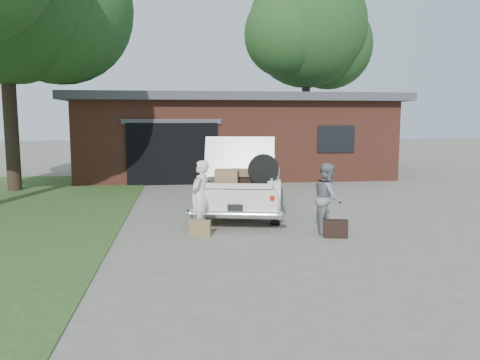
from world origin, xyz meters
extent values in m
plane|color=gray|center=(0.00, 0.00, 0.00)|extent=(90.00, 90.00, 0.00)
cube|color=#2D4C1E|center=(-5.50, 3.00, 0.01)|extent=(6.00, 16.00, 0.02)
cube|color=brown|center=(1.00, 11.50, 1.50)|extent=(12.00, 7.00, 3.00)
cube|color=#4C4C51|center=(1.00, 11.50, 3.15)|extent=(12.80, 7.80, 0.30)
cube|color=black|center=(-1.50, 8.05, 1.10)|extent=(3.20, 0.30, 2.20)
cube|color=#4C4C51|center=(-1.50, 7.98, 2.25)|extent=(3.50, 0.12, 0.18)
cube|color=black|center=(4.50, 7.98, 1.60)|extent=(1.40, 0.08, 1.00)
cylinder|color=#38281E|center=(-6.63, 7.22, 2.68)|extent=(0.44, 0.44, 5.37)
sphere|color=#255523|center=(-5.15, 7.88, 5.94)|extent=(4.93, 4.93, 4.93)
cylinder|color=#38281E|center=(5.51, 16.06, 2.85)|extent=(0.44, 0.44, 5.70)
sphere|color=#255523|center=(5.51, 16.06, 7.13)|extent=(6.28, 6.28, 6.28)
sphere|color=#255523|center=(6.92, 16.69, 6.31)|extent=(4.71, 4.71, 4.71)
sphere|color=#255523|center=(4.25, 15.28, 6.62)|extent=(4.40, 4.40, 4.40)
cube|color=beige|center=(0.41, 2.97, 0.58)|extent=(2.72, 4.92, 0.60)
cube|color=beige|center=(0.47, 3.24, 1.12)|extent=(1.89, 2.14, 0.48)
cube|color=black|center=(0.66, 4.10, 1.10)|extent=(1.42, 0.38, 0.41)
cube|color=black|center=(0.28, 2.38, 1.10)|extent=(1.42, 0.38, 0.41)
cylinder|color=black|center=(-0.73, 1.60, 0.31)|extent=(0.33, 0.64, 0.61)
cylinder|color=black|center=(0.87, 1.25, 0.31)|extent=(0.33, 0.64, 0.61)
cylinder|color=black|center=(-0.05, 4.68, 0.31)|extent=(0.33, 0.64, 0.61)
cylinder|color=black|center=(1.54, 4.34, 0.31)|extent=(0.33, 0.64, 0.61)
cylinder|color=silver|center=(-0.10, 0.65, 0.37)|extent=(1.90, 0.57, 0.17)
cylinder|color=#A5140F|center=(-0.83, 0.88, 0.72)|extent=(0.13, 0.11, 0.11)
cylinder|color=#A5140F|center=(0.66, 0.55, 0.72)|extent=(0.13, 0.11, 0.11)
cube|color=black|center=(-0.10, 0.63, 0.51)|extent=(0.31, 0.09, 0.16)
cube|color=black|center=(0.03, 1.24, 0.90)|extent=(1.63, 1.31, 0.04)
cube|color=beige|center=(-0.69, 1.40, 0.99)|extent=(0.27, 1.01, 0.17)
cube|color=beige|center=(0.76, 1.08, 0.99)|extent=(0.27, 1.01, 0.17)
cube|color=beige|center=(-0.08, 0.74, 0.96)|extent=(1.46, 0.37, 0.11)
cube|color=beige|center=(0.11, 1.58, 1.43)|extent=(1.60, 0.70, 1.03)
cube|color=#47301E|center=(-0.16, 1.50, 1.01)|extent=(0.64, 0.48, 0.19)
cube|color=#956D4C|center=(-0.22, 1.16, 1.09)|extent=(0.55, 0.42, 0.34)
cube|color=black|center=(0.13, 1.42, 1.00)|extent=(0.61, 0.46, 0.17)
cube|color=olive|center=(0.08, 1.35, 1.17)|extent=(0.51, 0.39, 0.16)
cylinder|color=black|center=(0.57, 1.08, 1.25)|extent=(0.68, 0.29, 0.67)
imported|color=white|center=(-0.79, 0.84, 0.74)|extent=(0.54, 0.64, 1.49)
imported|color=gray|center=(1.79, 0.40, 0.72)|extent=(0.68, 0.80, 1.45)
cube|color=olive|center=(-0.83, 0.39, 0.17)|extent=(0.45, 0.24, 0.33)
cube|color=black|center=(1.83, -0.04, 0.18)|extent=(0.49, 0.25, 0.36)
camera|label=1|loc=(-1.17, -8.77, 2.33)|focal=35.00mm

